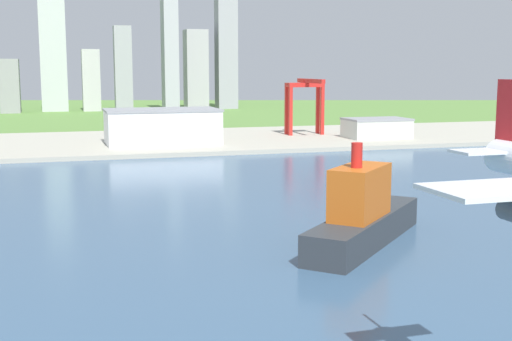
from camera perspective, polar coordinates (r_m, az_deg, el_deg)
ground_plane at (r=240.98m, az=-3.90°, el=-2.55°), size 2400.00×2400.00×0.00m
water_bay at (r=184.29m, az=0.22°, el=-5.96°), size 840.00×360.00×0.15m
industrial_pier at (r=426.36m, az=-9.52°, el=2.35°), size 840.00×140.00×2.50m
container_barge at (r=181.64m, az=8.92°, el=-3.78°), size 49.88×50.08×27.57m
port_crane_red at (r=453.62m, az=4.16°, el=6.36°), size 24.63×43.69×36.88m
warehouse_main at (r=403.48m, az=-7.82°, el=3.67°), size 65.54×37.42×20.29m
warehouse_annex at (r=439.99m, az=10.00°, el=3.51°), size 39.37×26.14×12.48m
distant_skyline at (r=760.70m, az=-12.04°, el=9.26°), size 306.13×63.24×147.54m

